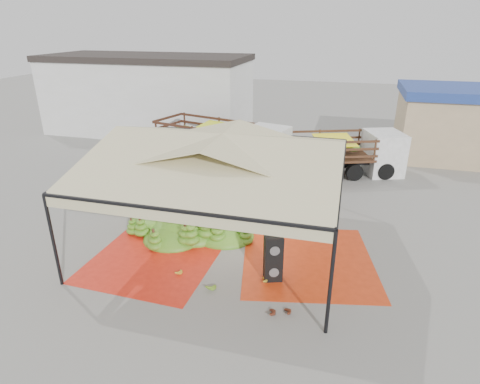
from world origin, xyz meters
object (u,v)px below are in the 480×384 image
(truck_left, at_px, (225,141))
(speaker_stack, at_px, (273,258))
(truck_right, at_px, (345,149))
(banana_heap, at_px, (191,215))
(vendor, at_px, (293,176))

(truck_left, bearing_deg, speaker_stack, -48.99)
(speaker_stack, height_order, truck_left, truck_left)
(truck_left, height_order, truck_right, truck_left)
(speaker_stack, bearing_deg, truck_right, 60.47)
(banana_heap, relative_size, vendor, 3.16)
(vendor, distance_m, truck_left, 4.88)
(vendor, bearing_deg, banana_heap, 64.16)
(banana_heap, relative_size, speaker_stack, 3.57)
(vendor, distance_m, truck_right, 4.07)
(banana_heap, height_order, vendor, vendor)
(speaker_stack, xyz_separation_m, vendor, (-0.42, 6.95, 0.10))
(speaker_stack, relative_size, truck_left, 0.20)
(banana_heap, distance_m, truck_left, 7.26)
(banana_heap, distance_m, speaker_stack, 4.39)
(banana_heap, height_order, speaker_stack, speaker_stack)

